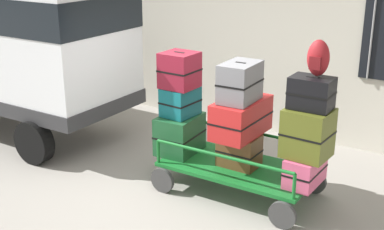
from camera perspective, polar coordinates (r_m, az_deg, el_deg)
The scene contains 14 objects.
ground_plane at distance 7.41m, azimuth -0.12°, elevation -8.17°, with size 40.00×40.00×0.00m, color gray.
van at distance 9.68m, azimuth -19.15°, elevation 8.31°, with size 4.31×1.98×2.88m.
luggage_cart at distance 7.21m, azimuth 5.12°, elevation -6.09°, with size 2.15×1.16×0.41m.
cart_railing at distance 7.06m, azimuth 5.21°, elevation -3.48°, with size 2.04×1.03×0.35m.
suitcase_left_bottom at distance 7.51m, azimuth -1.37°, elevation -2.08°, with size 0.55×0.72×0.56m.
suitcase_left_middle at distance 7.36m, azimuth -1.29°, elevation 1.52°, with size 0.45×0.54×0.42m.
suitcase_left_top at distance 7.23m, azimuth -1.39°, elevation 4.98°, with size 0.48×0.48×0.51m.
suitcase_midleft_bottom at distance 7.10m, azimuth 5.24°, elevation -3.92°, with size 0.55×0.40×0.45m.
suitcase_midleft_middle at distance 6.95m, azimuth 5.45°, elevation -0.27°, with size 0.52×0.95×0.49m.
suitcase_midleft_top at distance 6.74m, azimuth 5.33°, elevation 3.64°, with size 0.43×0.64×0.52m.
suitcase_center_bottom at distance 6.73m, azimuth 12.37°, elevation -5.93°, with size 0.39×0.65×0.38m.
suitcase_center_middle at distance 6.53m, azimuth 12.65°, elevation -1.94°, with size 0.58×0.54×0.62m.
suitcase_center_top at distance 6.39m, azimuth 13.05°, elevation 2.39°, with size 0.52×0.37×0.40m.
backpack at distance 6.33m, azimuth 13.75°, elevation 6.11°, with size 0.27×0.22×0.44m.
Camera 1 is at (3.54, -5.57, 3.39)m, focal length 48.31 mm.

